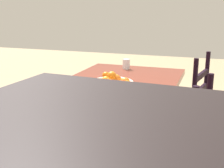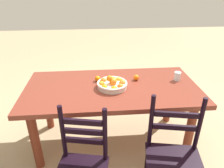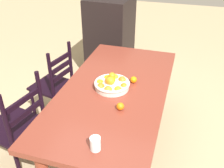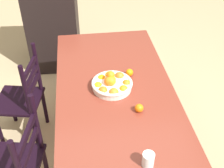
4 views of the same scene
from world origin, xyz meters
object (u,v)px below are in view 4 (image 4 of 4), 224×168
object	(u,v)px
dining_table	(115,98)
orange_loose_1	(139,108)
cabinet	(54,21)
orange_loose_0	(129,72)
chair_near_window	(23,100)
chair_by_cabinet	(14,168)
drinking_glass	(148,160)
fruit_bowl	(112,84)

from	to	relation	value
dining_table	orange_loose_1	distance (m)	0.34
cabinet	orange_loose_0	size ratio (longest dim) A/B	18.62
orange_loose_1	chair_near_window	bearing A→B (deg)	57.46
chair_by_cabinet	chair_near_window	bearing A→B (deg)	-167.85
drinking_glass	chair_by_cabinet	bearing A→B (deg)	70.51
dining_table	drinking_glass	distance (m)	0.75
dining_table	chair_near_window	bearing A→B (deg)	69.06
chair_by_cabinet	orange_loose_0	size ratio (longest dim) A/B	15.53
fruit_bowl	drinking_glass	size ratio (longest dim) A/B	3.32
dining_table	cabinet	distance (m)	1.66
orange_loose_0	chair_near_window	bearing A→B (deg)	80.52
fruit_bowl	chair_near_window	bearing A→B (deg)	68.42
cabinet	fruit_bowl	world-z (taller)	cabinet
chair_near_window	drinking_glass	distance (m)	1.38
dining_table	chair_by_cabinet	world-z (taller)	chair_by_cabinet
fruit_bowl	drinking_glass	world-z (taller)	fruit_bowl
dining_table	orange_loose_0	world-z (taller)	orange_loose_0
dining_table	fruit_bowl	distance (m)	0.14
chair_by_cabinet	orange_loose_0	world-z (taller)	chair_by_cabinet
cabinet	orange_loose_1	xyz separation A→B (m)	(-1.86, -0.66, 0.19)
chair_by_cabinet	fruit_bowl	world-z (taller)	chair_by_cabinet
dining_table	cabinet	size ratio (longest dim) A/B	1.60
chair_near_window	chair_by_cabinet	world-z (taller)	chair_by_cabinet
cabinet	drinking_glass	bearing A→B (deg)	-161.70
orange_loose_0	orange_loose_1	xyz separation A→B (m)	(-0.43, 0.01, 0.00)
orange_loose_0	fruit_bowl	bearing A→B (deg)	131.85
chair_by_cabinet	fruit_bowl	xyz separation A→B (m)	(0.43, -0.74, 0.33)
fruit_bowl	orange_loose_0	world-z (taller)	fruit_bowl
orange_loose_1	drinking_glass	world-z (taller)	drinking_glass
fruit_bowl	cabinet	bearing A→B (deg)	17.77
orange_loose_0	orange_loose_1	bearing A→B (deg)	178.90
chair_by_cabinet	cabinet	bearing A→B (deg)	-175.64
chair_near_window	cabinet	size ratio (longest dim) A/B	0.81
dining_table	drinking_glass	xyz separation A→B (m)	(-0.73, -0.09, 0.15)
fruit_bowl	drinking_glass	bearing A→B (deg)	-171.21
dining_table	cabinet	xyz separation A→B (m)	(1.58, 0.53, -0.06)
chair_by_cabinet	orange_loose_0	distance (m)	1.11
dining_table	orange_loose_1	xyz separation A→B (m)	(-0.28, -0.13, 0.13)
chair_near_window	orange_loose_1	world-z (taller)	chair_near_window
chair_near_window	fruit_bowl	bearing A→B (deg)	79.87
orange_loose_1	drinking_glass	size ratio (longest dim) A/B	0.64
cabinet	fruit_bowl	xyz separation A→B (m)	(-1.58, -0.51, 0.20)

